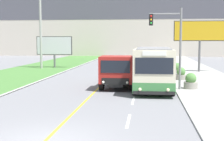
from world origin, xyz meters
name	(u,v)px	position (x,y,z in m)	size (l,w,h in m)	color
lane_marking_centre	(71,124)	(0.38, 2.37, 0.00)	(2.88, 140.00, 0.01)	gold
apartment_block_background	(132,5)	(0.00, 60.77, 11.32)	(80.00, 8.04, 22.63)	beige
city_bus	(153,69)	(3.96, 11.34, 1.52)	(2.71, 5.99, 3.01)	beige
dump_truck	(118,72)	(1.43, 12.46, 1.21)	(2.43, 6.26, 2.40)	black
car_distant	(149,62)	(3.77, 30.39, 0.69)	(1.80, 4.30, 1.45)	silver
utility_pole_far	(41,28)	(-9.49, 27.13, 4.96)	(1.80, 0.28, 9.81)	#9E9E99
traffic_light_mast	(171,38)	(5.19, 11.98, 3.66)	(2.28, 0.32, 5.74)	slate
billboard_large	(200,33)	(9.21, 24.61, 4.32)	(5.60, 0.24, 5.60)	#59595B
billboard_small	(54,46)	(-8.16, 28.31, 2.74)	(4.57, 0.24, 3.99)	#59595B
planter_round_near	(191,82)	(6.65, 12.32, 0.57)	(0.98, 0.98, 1.12)	gray
planter_round_second	(181,74)	(6.50, 17.39, 0.55)	(0.96, 0.96, 1.07)	gray
planter_round_third	(177,69)	(6.60, 22.47, 0.56)	(1.02, 1.02, 1.10)	gray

